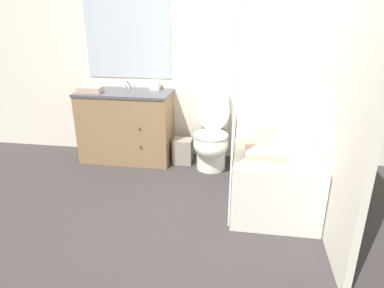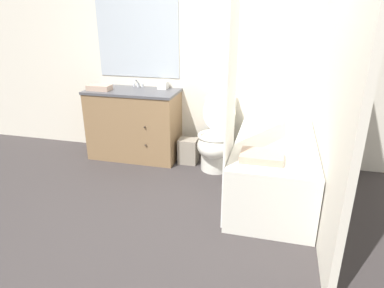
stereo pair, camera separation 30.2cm
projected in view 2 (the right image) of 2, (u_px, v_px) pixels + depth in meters
ground_plane at (153, 231)px, 2.91m from camera, size 14.00×14.00×0.00m
wall_back at (200, 56)px, 4.02m from camera, size 8.00×0.06×2.50m
wall_right at (332, 73)px, 2.91m from camera, size 0.05×2.71×2.50m
vanity_cabinet at (134, 124)px, 4.25m from camera, size 1.11×0.54×0.86m
sink_faucet at (138, 84)px, 4.25m from camera, size 0.14×0.12×0.12m
toilet at (216, 140)px, 3.95m from camera, size 0.40×0.65×0.87m
bathtub at (273, 167)px, 3.41m from camera, size 0.75×1.60×0.58m
shower_curtain at (230, 108)px, 2.81m from camera, size 0.01×0.52×2.00m
wastebasket at (188, 151)px, 4.16m from camera, size 0.22×0.19×0.30m
tissue_box at (163, 85)px, 4.15m from camera, size 0.11×0.12×0.12m
hand_towel_folded at (99, 88)px, 4.08m from camera, size 0.28×0.15×0.06m
bath_towel_folded at (262, 156)px, 2.86m from camera, size 0.36×0.26×0.06m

